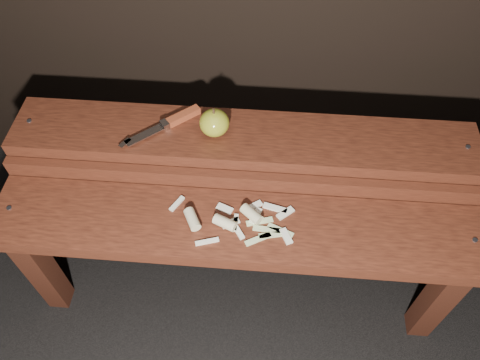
# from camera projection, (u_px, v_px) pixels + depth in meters

# --- Properties ---
(ground) EXTENTS (60.00, 60.00, 0.00)m
(ground) POSITION_uv_depth(u_px,v_px,m) (238.00, 281.00, 1.48)
(ground) COLOR black
(bench_front_tier) EXTENTS (1.20, 0.20, 0.42)m
(bench_front_tier) POSITION_uv_depth(u_px,v_px,m) (236.00, 242.00, 1.17)
(bench_front_tier) COLOR #33160C
(bench_front_tier) RESTS_ON ground
(bench_rear_tier) EXTENTS (1.20, 0.21, 0.50)m
(bench_rear_tier) POSITION_uv_depth(u_px,v_px,m) (243.00, 157.00, 1.25)
(bench_rear_tier) COLOR #33160C
(bench_rear_tier) RESTS_ON ground
(apple) EXTENTS (0.08, 0.08, 0.08)m
(apple) POSITION_uv_depth(u_px,v_px,m) (214.00, 123.00, 1.17)
(apple) COLOR olive
(apple) RESTS_ON bench_rear_tier
(knife) EXTENTS (0.19, 0.16, 0.02)m
(knife) POSITION_uv_depth(u_px,v_px,m) (173.00, 121.00, 1.20)
(knife) COLOR brown
(knife) RESTS_ON bench_rear_tier
(apple_scraps) EXTENTS (0.31, 0.14, 0.03)m
(apple_scraps) POSITION_uv_depth(u_px,v_px,m) (234.00, 220.00, 1.12)
(apple_scraps) COLOR beige
(apple_scraps) RESTS_ON bench_front_tier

